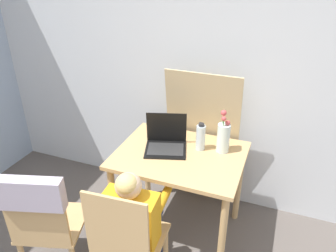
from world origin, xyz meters
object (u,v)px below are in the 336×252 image
chair_spare (42,214)px  laptop (166,140)px  water_bottle (201,137)px  person_seated (134,215)px  flower_vase (223,136)px  chair_occupied (127,244)px

chair_spare → laptop: bearing=-138.2°
chair_spare → water_bottle: size_ratio=4.34×
person_seated → laptop: size_ratio=2.59×
flower_vase → laptop: bearing=-166.2°
chair_spare → flower_vase: size_ratio=2.88×
water_bottle → chair_spare: bearing=-130.1°
chair_occupied → person_seated: size_ratio=0.98×
flower_vase → water_bottle: (-0.16, -0.03, -0.02)m
laptop → flower_vase: (0.41, 0.10, 0.06)m
chair_occupied → flower_vase: size_ratio=2.85×
chair_occupied → chair_spare: size_ratio=0.99×
person_seated → flower_vase: flower_vase is taller
water_bottle → chair_occupied: bearing=-105.6°
person_seated → laptop: bearing=-92.6°
laptop → person_seated: bearing=-106.0°
person_seated → flower_vase: (0.39, 0.69, 0.28)m
chair_spare → water_bottle: 1.18m
chair_spare → water_bottle: water_bottle is taller
flower_vase → chair_occupied: bearing=-114.9°
laptop → flower_vase: flower_vase is taller
chair_spare → person_seated: bearing=-172.9°
chair_spare → laptop: 0.98m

